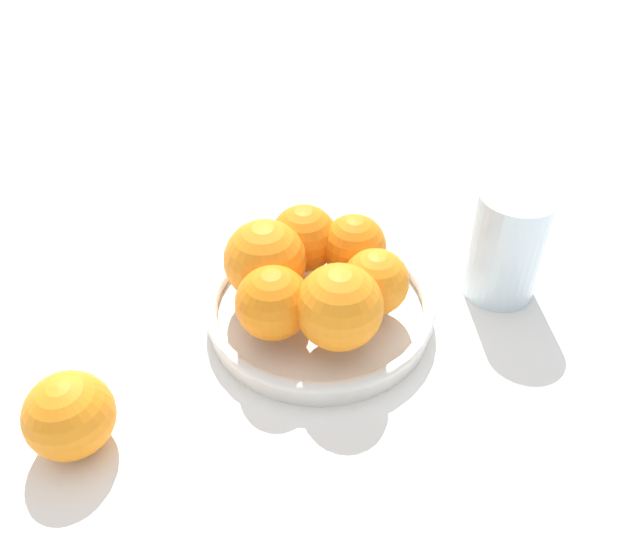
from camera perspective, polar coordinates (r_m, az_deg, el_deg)
ground_plane at (r=0.64m, az=0.00°, el=-4.42°), size 4.00×4.00×0.00m
fruit_bowl at (r=0.63m, az=0.00°, el=-3.47°), size 0.23×0.23×0.03m
orange_pile at (r=0.59m, az=-0.64°, el=-0.21°), size 0.18×0.18×0.08m
stray_orange at (r=0.56m, az=-21.92°, el=-12.15°), size 0.07×0.07×0.07m
drinking_glass at (r=0.66m, az=16.70°, el=2.29°), size 0.08×0.08×0.12m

